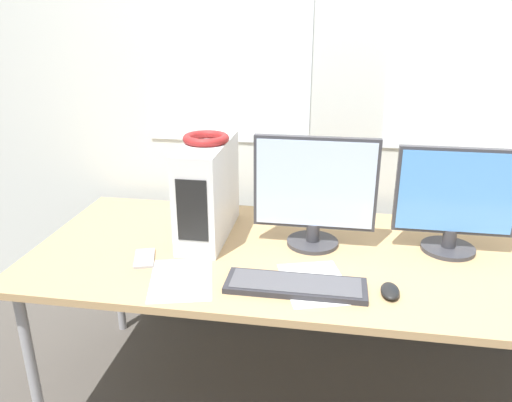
% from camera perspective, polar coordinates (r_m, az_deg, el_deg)
% --- Properties ---
extents(wall_back, '(8.00, 0.07, 2.70)m').
position_cam_1_polar(wall_back, '(2.32, 10.64, 14.91)').
color(wall_back, silver).
rests_on(wall_back, ground_plane).
extents(desk, '(2.37, 0.91, 0.71)m').
position_cam_1_polar(desk, '(1.95, 9.51, -7.17)').
color(desk, tan).
rests_on(desk, ground_plane).
extents(pc_tower, '(0.16, 0.46, 0.39)m').
position_cam_1_polar(pc_tower, '(2.02, -5.52, 1.27)').
color(pc_tower, silver).
rests_on(pc_tower, desk).
extents(headphones, '(0.18, 0.18, 0.03)m').
position_cam_1_polar(headphones, '(1.96, -5.73, 7.14)').
color(headphones, maroon).
rests_on(headphones, pc_tower).
extents(monitor_main, '(0.47, 0.20, 0.44)m').
position_cam_1_polar(monitor_main, '(1.92, 6.72, 1.10)').
color(monitor_main, '#333338').
rests_on(monitor_main, desk).
extents(monitor_right_near, '(0.44, 0.20, 0.41)m').
position_cam_1_polar(monitor_right_near, '(2.01, 21.80, 0.07)').
color(monitor_right_near, '#333338').
rests_on(monitor_right_near, desk).
extents(keyboard, '(0.47, 0.15, 0.02)m').
position_cam_1_polar(keyboard, '(1.70, 4.54, -9.59)').
color(keyboard, '#28282D').
rests_on(keyboard, desk).
extents(mouse, '(0.06, 0.11, 0.03)m').
position_cam_1_polar(mouse, '(1.71, 15.07, -9.90)').
color(mouse, black).
rests_on(mouse, desk).
extents(cell_phone, '(0.11, 0.16, 0.01)m').
position_cam_1_polar(cell_phone, '(1.92, -12.63, -6.41)').
color(cell_phone, '#99999E').
rests_on(cell_phone, desk).
extents(paper_sheet_left, '(0.28, 0.34, 0.00)m').
position_cam_1_polar(paper_sheet_left, '(1.76, -8.53, -8.84)').
color(paper_sheet_left, white).
rests_on(paper_sheet_left, desk).
extents(paper_sheet_front, '(0.29, 0.35, 0.00)m').
position_cam_1_polar(paper_sheet_front, '(1.73, 6.77, -9.31)').
color(paper_sheet_front, white).
rests_on(paper_sheet_front, desk).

